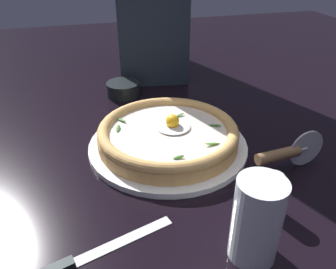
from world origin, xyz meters
TOP-DOWN VIEW (x-y plane):
  - ground_plane at (0.00, 0.00)m, footprint 2.40×2.40m
  - pizza_plate at (0.03, -0.04)m, footprint 0.34×0.34m
  - pizza at (0.03, -0.04)m, footprint 0.30×0.30m
  - side_bowl at (-0.26, -0.09)m, footprint 0.09×0.09m
  - pizza_cutter at (0.17, 0.16)m, footprint 0.03×0.15m
  - table_knife at (0.29, -0.25)m, footprint 0.09×0.24m
  - drinking_glass at (0.34, 0.00)m, footprint 0.07×0.07m
  - pepper_shaker at (0.26, 0.07)m, footprint 0.03×0.03m

SIDE VIEW (x-z plane):
  - ground_plane at x=0.00m, z-range -0.03..0.00m
  - table_knife at x=0.29m, z-range 0.00..0.01m
  - pizza_plate at x=0.03m, z-range 0.00..0.01m
  - side_bowl at x=-0.26m, z-range 0.00..0.04m
  - pizza at x=0.03m, z-range 0.00..0.06m
  - pepper_shaker at x=0.26m, z-range 0.00..0.07m
  - pizza_cutter at x=0.17m, z-range 0.00..0.08m
  - drinking_glass at x=0.34m, z-range -0.01..0.12m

